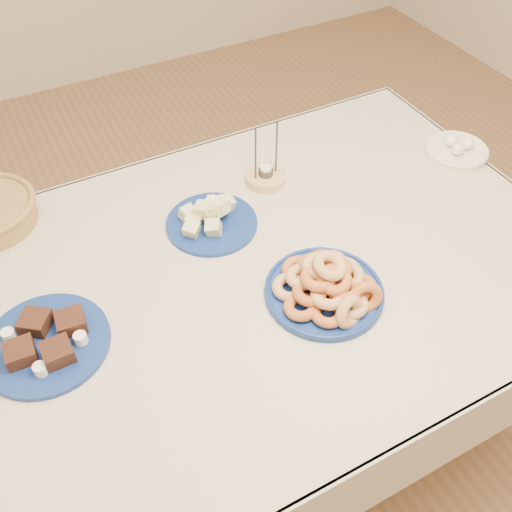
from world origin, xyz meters
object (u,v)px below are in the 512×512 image
object	(u,v)px
egg_bowl	(457,150)
brownie_plate	(46,342)
dining_table	(247,298)
donut_platter	(327,286)
melon_plate	(211,218)
candle_holder	(266,177)

from	to	relation	value
egg_bowl	brownie_plate	bearing A→B (deg)	-174.73
brownie_plate	dining_table	bearing A→B (deg)	-0.78
dining_table	donut_platter	xyz separation A→B (m)	(0.13, -0.16, 0.14)
donut_platter	egg_bowl	bearing A→B (deg)	23.45
melon_plate	brownie_plate	bearing A→B (deg)	-158.74
candle_holder	dining_table	bearing A→B (deg)	-126.22
brownie_plate	candle_holder	size ratio (longest dim) A/B	1.84
donut_platter	candle_holder	xyz separation A→B (m)	(0.08, 0.45, -0.02)
dining_table	egg_bowl	distance (m)	0.81
donut_platter	candle_holder	world-z (taller)	candle_holder
brownie_plate	egg_bowl	xyz separation A→B (m)	(1.29, 0.12, 0.00)
melon_plate	egg_bowl	size ratio (longest dim) A/B	1.04
donut_platter	melon_plate	world-z (taller)	donut_platter
donut_platter	egg_bowl	world-z (taller)	donut_platter
dining_table	egg_bowl	size ratio (longest dim) A/B	6.81
dining_table	melon_plate	world-z (taller)	melon_plate
egg_bowl	donut_platter	bearing A→B (deg)	-156.55
donut_platter	brownie_plate	size ratio (longest dim) A/B	0.92
dining_table	donut_platter	bearing A→B (deg)	-50.82
melon_plate	brownie_plate	xyz separation A→B (m)	(-0.49, -0.19, -0.01)
melon_plate	candle_holder	size ratio (longest dim) A/B	1.33
candle_holder	melon_plate	bearing A→B (deg)	-157.40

